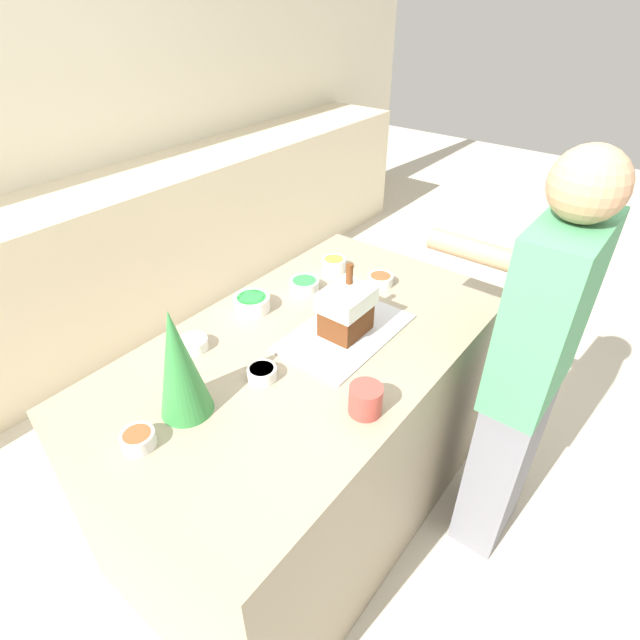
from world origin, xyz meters
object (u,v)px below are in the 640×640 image
Objects in this scene: candy_bowl_near_tray_right at (262,373)px; mug at (366,400)px; candy_bowl_front_corner at (252,303)px; candy_bowl_behind_tray at (380,279)px; candy_bowl_far_right at (193,343)px; candy_bowl_far_left at (334,264)px; gingerbread_house at (346,310)px; baking_tray at (345,332)px; decorative_tree at (178,364)px; person at (527,376)px; candy_bowl_center_rear at (304,285)px; candy_bowl_near_tray_left at (138,439)px.

mug reaches higher than candy_bowl_near_tray_right.
candy_bowl_behind_tray is (0.45, -0.28, -0.01)m from candy_bowl_front_corner.
candy_bowl_far_right is at bearing 96.20° from candy_bowl_near_tray_right.
candy_bowl_far_right is 0.96× the size of candy_bowl_far_left.
gingerbread_house is 0.38m from mug.
baking_tray is 4.81× the size of candy_bowl_far_left.
candy_bowl_far_left is 0.98× the size of candy_bowl_behind_tray.
candy_bowl_near_tray_right is 0.71m from candy_bowl_behind_tray.
baking_tray is 0.36m from candy_bowl_near_tray_right.
gingerbread_house is at bearing -13.72° from decorative_tree.
candy_bowl_far_left is at bearing 85.63° from person.
decorative_tree is 3.44× the size of candy_bowl_far_left.
candy_bowl_far_right is at bearing 46.12° from decorative_tree.
decorative_tree is at bearing -168.02° from candy_bowl_center_rear.
candy_bowl_front_corner reaches higher than candy_bowl_behind_tray.
candy_bowl_center_rear is 0.31m from candy_bowl_behind_tray.
candy_bowl_front_corner is 0.65m from mug.
candy_bowl_front_corner is at bearing 48.89° from candy_bowl_near_tray_right.
candy_bowl_front_corner is 0.23m from candy_bowl_center_rear.
candy_bowl_center_rear reaches higher than candy_bowl_behind_tray.
candy_bowl_near_tray_right reaches higher than baking_tray.
baking_tray is at bearing 43.95° from mug.
gingerbread_house is at bearing -10.50° from candy_bowl_near_tray_left.
candy_bowl_behind_tray reaches higher than baking_tray.
baking_tray is at bearing -10.52° from candy_bowl_near_tray_left.
gingerbread_house is 0.33m from candy_bowl_center_rear.
baking_tray is at bearing -13.76° from decorative_tree.
candy_bowl_near_tray_right is at bearing 103.15° from mug.
decorative_tree is 3.57× the size of candy_bowl_far_right.
candy_bowl_far_left is at bearing 42.79° from mug.
candy_bowl_front_corner is at bearing 104.26° from gingerbread_house.
candy_bowl_front_corner is at bearing 2.31° from candy_bowl_far_right.
candy_bowl_far_right is 0.06× the size of person.
baking_tray is at bearing -166.83° from candy_bowl_behind_tray.
decorative_tree reaches higher than mug.
candy_bowl_near_tray_left is 1.09m from candy_bowl_far_left.
mug is at bearing -136.07° from gingerbread_house.
candy_bowl_near_tray_left is at bearing -178.75° from decorative_tree.
candy_bowl_near_tray_left is (-0.65, -0.22, -0.01)m from candy_bowl_front_corner.
gingerbread_house is 2.62× the size of candy_bowl_near_tray_left.
gingerbread_house is 0.37m from candy_bowl_behind_tray.
candy_bowl_center_rear is 0.87m from person.
candy_bowl_far_left reaches higher than candy_bowl_behind_tray.
gingerbread_house is at bearing -42.48° from candy_bowl_far_right.
candy_bowl_front_corner is at bearing 163.13° from candy_bowl_center_rear.
baking_tray is 0.62m from decorative_tree.
gingerbread_house is 0.65m from person.
candy_bowl_near_tray_left reaches higher than candy_bowl_far_right.
person is (0.27, -0.56, -0.09)m from baking_tray.
candy_bowl_near_tray_right is at bearing -18.54° from decorative_tree.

